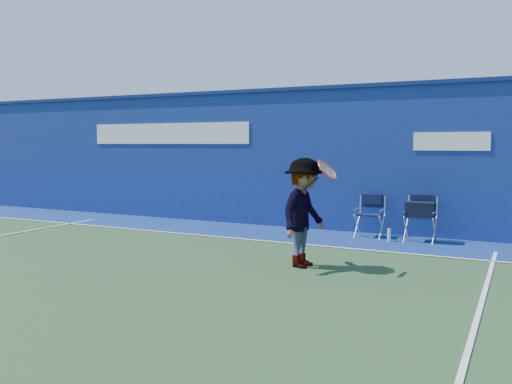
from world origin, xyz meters
The scene contains 8 objects.
ground centered at (0.00, 0.00, 0.00)m, with size 80.00×80.00×0.00m, color #274726.
stadium_wall centered at (0.00, 5.20, 1.55)m, with size 24.00×0.50×3.08m.
out_of_bounds_strip centered at (0.00, 4.10, 0.00)m, with size 24.00×1.80×0.01m, color navy.
court_lines centered at (0.00, 0.60, 0.01)m, with size 24.00×12.00×0.01m.
directors_chair_left centered at (2.17, 4.57, 0.28)m, with size 0.50×0.46×0.84m.
directors_chair_right centered at (3.16, 4.48, 0.37)m, with size 0.52×0.47×0.88m.
water_bottle centered at (2.62, 4.27, 0.12)m, with size 0.07×0.07×0.24m, color silver.
tennis_player centered at (1.94, 1.57, 0.83)m, with size 0.91×1.12×1.65m.
Camera 1 is at (4.90, -5.98, 1.86)m, focal length 38.00 mm.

